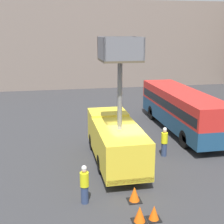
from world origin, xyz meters
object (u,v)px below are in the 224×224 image
(traffic_cone_near_truck, at_px, (134,194))
(traffic_cone_mid_road, at_px, (154,213))
(road_worker_near_truck, at_px, (84,185))
(traffic_cone_far_side, at_px, (140,215))
(city_bus, at_px, (181,107))
(road_worker_directing, at_px, (164,142))
(utility_truck, at_px, (115,137))

(traffic_cone_near_truck, xyz_separation_m, traffic_cone_mid_road, (0.40, -1.48, -0.04))
(road_worker_near_truck, xyz_separation_m, traffic_cone_far_side, (1.94, -1.79, -0.55))
(traffic_cone_near_truck, bearing_deg, city_bus, 56.45)
(city_bus, distance_m, road_worker_directing, 5.28)
(road_worker_directing, bearing_deg, road_worker_near_truck, 34.51)
(traffic_cone_near_truck, xyz_separation_m, traffic_cone_far_side, (-0.20, -1.52, -0.00))
(road_worker_near_truck, height_order, road_worker_directing, road_worker_directing)
(road_worker_near_truck, distance_m, road_worker_directing, 6.71)
(road_worker_directing, height_order, traffic_cone_mid_road, road_worker_directing)
(city_bus, bearing_deg, road_worker_near_truck, 138.47)
(city_bus, relative_size, traffic_cone_far_side, 15.84)
(city_bus, xyz_separation_m, road_worker_near_truck, (-8.03, -8.62, -0.91))
(utility_truck, xyz_separation_m, road_worker_directing, (3.03, 0.46, -0.65))
(city_bus, height_order, road_worker_near_truck, city_bus)
(city_bus, height_order, traffic_cone_near_truck, city_bus)
(road_worker_near_truck, bearing_deg, traffic_cone_mid_road, -68.36)
(utility_truck, height_order, traffic_cone_near_truck, utility_truck)
(road_worker_directing, bearing_deg, utility_truck, 3.51)
(city_bus, xyz_separation_m, traffic_cone_near_truck, (-5.89, -8.89, -1.46))
(city_bus, relative_size, traffic_cone_mid_road, 17.65)
(utility_truck, height_order, traffic_cone_far_side, utility_truck)
(utility_truck, distance_m, traffic_cone_near_truck, 4.26)
(road_worker_near_truck, distance_m, traffic_cone_far_side, 2.69)
(utility_truck, bearing_deg, city_bus, 39.18)
(utility_truck, xyz_separation_m, road_worker_near_truck, (-2.14, -3.82, -0.67))
(city_bus, distance_m, traffic_cone_mid_road, 11.83)
(traffic_cone_near_truck, bearing_deg, road_worker_near_truck, 172.91)
(road_worker_near_truck, relative_size, traffic_cone_far_side, 2.59)
(city_bus, bearing_deg, utility_truck, 130.61)
(traffic_cone_near_truck, height_order, traffic_cone_mid_road, traffic_cone_near_truck)
(road_worker_directing, bearing_deg, traffic_cone_near_truck, 51.19)
(traffic_cone_far_side, bearing_deg, city_bus, 59.66)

